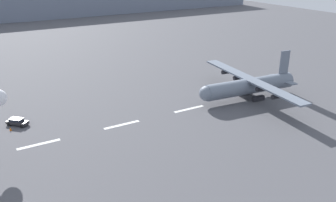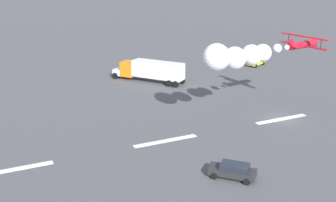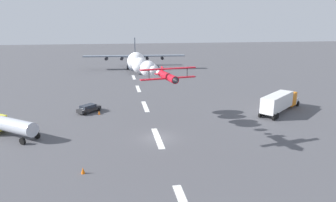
# 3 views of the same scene
# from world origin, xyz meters

# --- Properties ---
(ground_plane) EXTENTS (440.00, 440.00, 0.00)m
(ground_plane) POSITION_xyz_m (0.00, 0.00, 0.00)
(ground_plane) COLOR #4C4C51
(ground_plane) RESTS_ON ground
(runway_stripe_4) EXTENTS (8.00, 0.90, 0.01)m
(runway_stripe_4) POSITION_xyz_m (0.00, 0.00, 0.01)
(runway_stripe_4) COLOR white
(runway_stripe_4) RESTS_ON ground
(runway_stripe_5) EXTENTS (8.00, 0.90, 0.01)m
(runway_stripe_5) POSITION_xyz_m (17.06, 0.00, 0.01)
(runway_stripe_5) COLOR white
(runway_stripe_5) RESTS_ON ground
(runway_stripe_6) EXTENTS (8.00, 0.90, 0.01)m
(runway_stripe_6) POSITION_xyz_m (34.12, 0.00, 0.01)
(runway_stripe_6) COLOR white
(runway_stripe_6) RESTS_ON ground
(stunt_biplane_red) EXTENTS (19.84, 8.16, 3.40)m
(stunt_biplane_red) POSITION_xyz_m (7.47, 1.09, 9.61)
(stunt_biplane_red) COLOR red
(semi_truck_orange) EXTENTS (10.28, 12.13, 3.70)m
(semi_truck_orange) POSITION_xyz_m (8.55, -24.59, 2.11)
(semi_truck_orange) COLOR silver
(semi_truck_orange) RESTS_ON ground
(followme_car_yellow) EXTENTS (4.70, 3.44, 1.52)m
(followme_car_yellow) POSITION_xyz_m (-15.44, -26.69, 0.81)
(followme_car_yellow) COLOR yellow
(followme_car_yellow) RESTS_ON ground
(airport_staff_sedan) EXTENTS (4.42, 4.51, 1.52)m
(airport_staff_sedan) POSITION_xyz_m (14.92, 10.93, 0.81)
(airport_staff_sedan) COLOR #262628
(airport_staff_sedan) RESTS_ON ground
(traffic_cone_far) EXTENTS (0.44, 0.44, 0.75)m
(traffic_cone_far) POSITION_xyz_m (13.25, 8.94, 0.38)
(traffic_cone_far) COLOR orange
(traffic_cone_far) RESTS_ON ground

